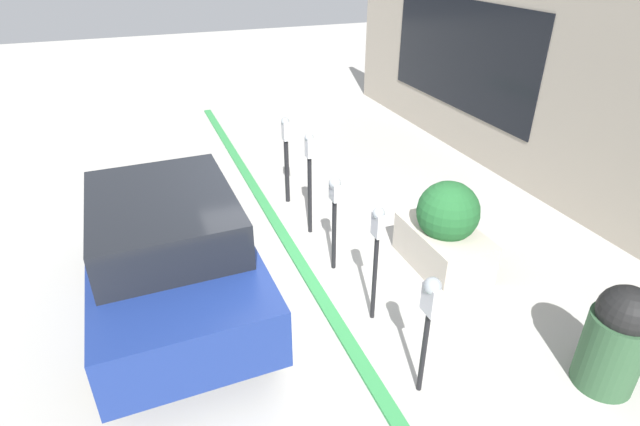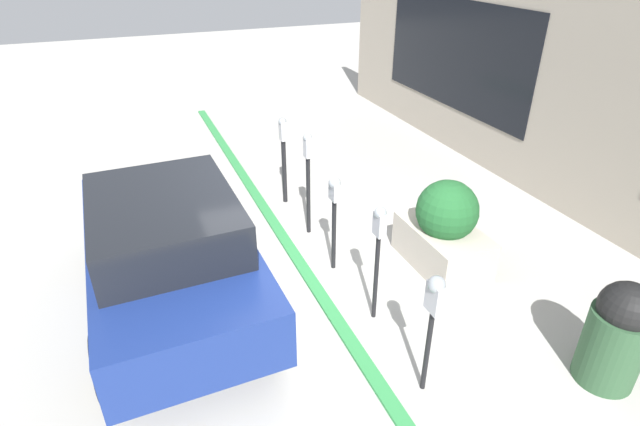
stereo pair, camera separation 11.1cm
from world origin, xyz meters
TOP-DOWN VIEW (x-y plane):
  - ground_plane at (0.00, 0.00)m, footprint 40.00×40.00m
  - curb_strip at (0.00, 0.08)m, footprint 15.34×0.16m
  - building_facade at (0.00, -4.47)m, footprint 15.34×0.17m
  - parking_meter_nearest at (-2.20, -0.32)m, footprint 0.19×0.16m
  - parking_meter_second at (-1.06, -0.36)m, footprint 0.16×0.14m
  - parking_meter_middle at (0.05, -0.32)m, footprint 0.18×0.16m
  - parking_meter_fourth at (1.06, -0.35)m, footprint 0.14×0.12m
  - parking_meter_farthest at (2.14, -0.34)m, footprint 0.15×0.13m
  - planter_box at (-0.43, -1.73)m, footprint 1.31×0.82m
  - parked_car_front at (0.06, 1.76)m, footprint 3.85×1.81m
  - trash_bin at (-2.78, -2.09)m, footprint 0.58×0.58m

SIDE VIEW (x-z plane):
  - ground_plane at x=0.00m, z-range 0.00..0.00m
  - curb_strip at x=0.00m, z-range 0.00..0.04m
  - planter_box at x=-0.43m, z-range -0.07..1.17m
  - trash_bin at x=-2.78m, z-range 0.00..1.17m
  - parked_car_front at x=0.06m, z-range 0.04..1.57m
  - parking_meter_farthest at x=2.14m, z-range 0.20..1.69m
  - parking_meter_middle at x=0.05m, z-range 0.32..1.67m
  - parking_meter_nearest at x=-2.20m, z-range 0.37..1.74m
  - parking_meter_fourth at x=1.06m, z-range 0.27..1.85m
  - parking_meter_second at x=-1.06m, z-range 0.34..1.82m
  - building_facade at x=0.00m, z-range 0.01..3.47m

